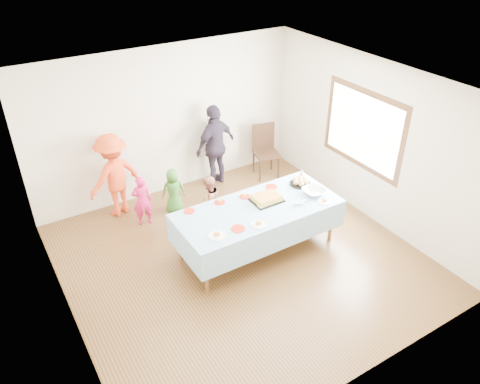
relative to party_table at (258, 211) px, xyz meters
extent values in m
plane|color=#472E14|center=(-0.35, -0.07, -0.72)|extent=(5.00, 5.00, 0.00)
cube|color=beige|center=(-0.35, 2.43, 0.63)|extent=(5.00, 0.04, 2.70)
cube|color=beige|center=(-0.35, -2.57, 0.63)|extent=(5.00, 0.04, 2.70)
cube|color=beige|center=(-2.85, -0.07, 0.63)|extent=(0.04, 5.00, 2.70)
cube|color=beige|center=(2.15, -0.07, 0.63)|extent=(0.04, 5.00, 2.70)
cube|color=white|center=(-0.35, -0.07, 1.98)|extent=(5.00, 5.00, 0.04)
cube|color=#472B16|center=(2.12, 0.13, 0.78)|extent=(0.03, 1.75, 1.35)
cylinder|color=brown|center=(-1.12, -0.42, -0.36)|extent=(0.06, 0.06, 0.73)
cylinder|color=brown|center=(1.12, -0.42, -0.36)|extent=(0.06, 0.06, 0.73)
cylinder|color=brown|center=(-1.12, 0.42, -0.36)|extent=(0.06, 0.06, 0.73)
cylinder|color=brown|center=(1.12, 0.42, -0.36)|extent=(0.06, 0.06, 0.73)
cube|color=brown|center=(0.00, 0.00, 0.03)|extent=(2.40, 1.00, 0.04)
cube|color=silver|center=(0.00, 0.00, 0.05)|extent=(2.50, 1.10, 0.01)
cube|color=black|center=(0.22, 0.09, 0.06)|extent=(0.47, 0.36, 0.01)
cube|color=#E2D555|center=(0.22, 0.09, 0.10)|extent=(0.40, 0.30, 0.06)
cube|color=#B27329|center=(0.22, 0.09, 0.13)|extent=(0.40, 0.30, 0.01)
cylinder|color=black|center=(0.96, 0.21, 0.06)|extent=(0.35, 0.35, 0.02)
sphere|color=tan|center=(1.05, 0.21, 0.12)|extent=(0.09, 0.09, 0.09)
sphere|color=tan|center=(1.01, 0.29, 0.12)|extent=(0.09, 0.09, 0.09)
sphere|color=tan|center=(0.91, 0.29, 0.12)|extent=(0.09, 0.09, 0.09)
sphere|color=tan|center=(0.87, 0.21, 0.12)|extent=(0.09, 0.09, 0.09)
sphere|color=tan|center=(0.91, 0.13, 0.12)|extent=(0.09, 0.09, 0.09)
sphere|color=tan|center=(1.01, 0.13, 0.12)|extent=(0.09, 0.09, 0.09)
sphere|color=tan|center=(0.96, 0.21, 0.12)|extent=(0.09, 0.09, 0.09)
imported|color=silver|center=(0.96, -0.14, 0.10)|extent=(0.35, 0.35, 0.09)
cone|color=silver|center=(1.13, 0.40, 0.13)|extent=(0.09, 0.09, 0.16)
cylinder|color=red|center=(-0.92, 0.45, 0.06)|extent=(0.16, 0.16, 0.01)
cylinder|color=red|center=(-0.42, 0.43, 0.06)|extent=(0.17, 0.17, 0.01)
cylinder|color=red|center=(-0.01, 0.36, 0.06)|extent=(0.17, 0.17, 0.01)
cylinder|color=red|center=(0.51, 0.38, 0.06)|extent=(0.19, 0.19, 0.01)
cylinder|color=red|center=(-0.53, -0.30, 0.06)|extent=(0.20, 0.20, 0.01)
cylinder|color=white|center=(-0.87, -0.29, 0.06)|extent=(0.24, 0.24, 0.01)
cylinder|color=white|center=(-0.24, -0.37, 0.06)|extent=(0.22, 0.22, 0.01)
cylinder|color=white|center=(0.95, -0.40, 0.06)|extent=(0.21, 0.21, 0.01)
cylinder|color=black|center=(1.21, 1.74, -0.50)|extent=(0.04, 0.04, 0.46)
cylinder|color=black|center=(1.58, 1.64, -0.50)|extent=(0.04, 0.04, 0.46)
cylinder|color=black|center=(1.30, 2.11, -0.50)|extent=(0.04, 0.04, 0.46)
cylinder|color=black|center=(1.68, 2.02, -0.50)|extent=(0.04, 0.04, 0.46)
cube|color=black|center=(1.44, 1.88, -0.24)|extent=(0.54, 0.54, 0.05)
cube|color=black|center=(1.49, 2.07, 0.04)|extent=(0.45, 0.15, 0.53)
imported|color=#DD1B60|center=(-1.24, 1.59, -0.27)|extent=(0.37, 0.29, 0.91)
imported|color=#306E24|center=(-0.65, 1.65, -0.31)|extent=(0.47, 0.37, 0.84)
imported|color=#BE6F58|center=(-0.30, 1.00, -0.28)|extent=(0.53, 0.47, 0.89)
imported|color=#E1451C|center=(-1.50, 2.13, 0.02)|extent=(1.08, 0.82, 1.49)
imported|color=#2B2431|center=(0.46, 2.13, 0.07)|extent=(1.01, 0.65, 1.60)
camera|label=1|loc=(-3.27, -4.80, 3.92)|focal=35.00mm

